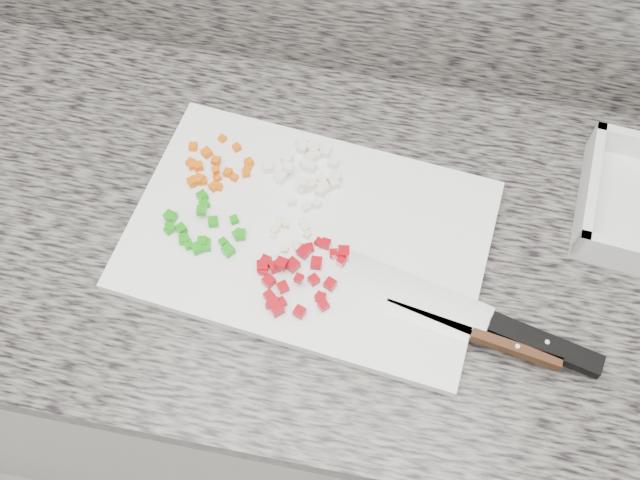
{
  "coord_description": "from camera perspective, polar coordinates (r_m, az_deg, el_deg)",
  "views": [
    {
      "loc": [
        0.1,
        0.96,
        1.77
      ],
      "look_at": [
        0.01,
        1.4,
        0.94
      ],
      "focal_mm": 40.0,
      "sensor_mm": 36.0,
      "label": 1
    }
  ],
  "objects": [
    {
      "name": "cabinet",
      "position": [
        1.43,
        -0.19,
        -8.38
      ],
      "size": [
        3.92,
        0.62,
        0.86
      ],
      "primitive_type": "cube",
      "color": "silver",
      "rests_on": "ground"
    },
    {
      "name": "green_pepper_pile",
      "position": [
        0.99,
        -9.45,
        0.83
      ],
      "size": [
        0.12,
        0.1,
        0.02
      ],
      "color": "#16920D",
      "rests_on": "cutting_board"
    },
    {
      "name": "paring_knife",
      "position": [
        0.93,
        13.65,
        -7.91
      ],
      "size": [
        0.23,
        0.06,
        0.02
      ],
      "rotation": [
        0.0,
        0.0,
        -0.17
      ],
      "color": "white",
      "rests_on": "cutting_board"
    },
    {
      "name": "countertop",
      "position": [
        1.02,
        -0.26,
        0.4
      ],
      "size": [
        3.96,
        0.64,
        0.04
      ],
      "primitive_type": "cube",
      "color": "#656159",
      "rests_on": "cabinet"
    },
    {
      "name": "garlic_pile",
      "position": [
        0.98,
        -2.28,
        0.68
      ],
      "size": [
        0.06,
        0.06,
        0.01
      ],
      "color": "#F9F2C0",
      "rests_on": "cutting_board"
    },
    {
      "name": "onion_pile",
      "position": [
        1.02,
        -0.93,
        5.66
      ],
      "size": [
        0.12,
        0.12,
        0.02
      ],
      "color": "white",
      "rests_on": "cutting_board"
    },
    {
      "name": "red_pepper_pile",
      "position": [
        0.94,
        -1.84,
        -2.92
      ],
      "size": [
        0.12,
        0.13,
        0.02
      ],
      "color": "#A3020B",
      "rests_on": "cutting_board"
    },
    {
      "name": "chef_knife",
      "position": [
        0.94,
        13.95,
        -6.69
      ],
      "size": [
        0.36,
        0.12,
        0.02
      ],
      "rotation": [
        0.0,
        0.0,
        -0.24
      ],
      "color": "white",
      "rests_on": "cutting_board"
    },
    {
      "name": "carrot_pile",
      "position": [
        1.04,
        -8.57,
        5.7
      ],
      "size": [
        0.1,
        0.1,
        0.02
      ],
      "color": "#E25B04",
      "rests_on": "cutting_board"
    },
    {
      "name": "cutting_board",
      "position": [
        0.99,
        -0.92,
        0.42
      ],
      "size": [
        0.52,
        0.38,
        0.02
      ],
      "primitive_type": "cube",
      "rotation": [
        0.0,
        0.0,
        -0.11
      ],
      "color": "white",
      "rests_on": "countertop"
    }
  ]
}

